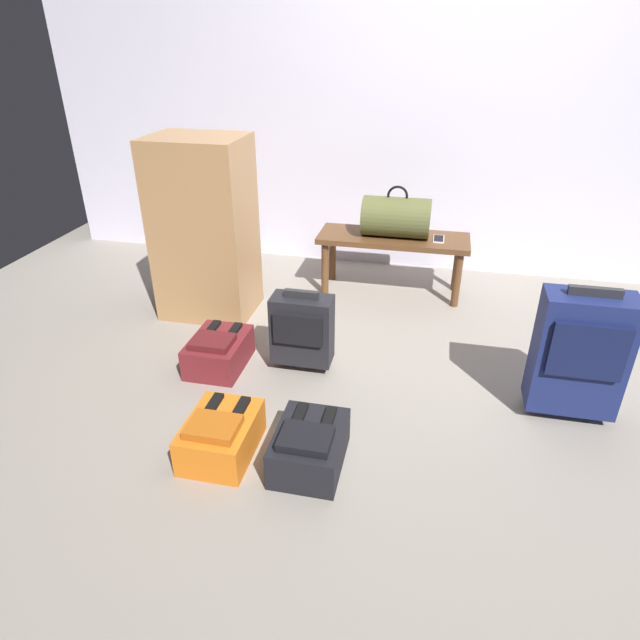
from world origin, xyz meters
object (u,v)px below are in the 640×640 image
object	(u,v)px
suitcase_upright_navy	(580,353)
backpack_dark	(310,446)
duffel_bag_olive	(396,217)
backpack_maroon	(219,351)
cell_phone	(439,239)
backpack_orange	(221,435)
suitcase_small_charcoal	(302,329)
side_cabinet	(205,229)
bench	(393,245)

from	to	relation	value
suitcase_upright_navy	backpack_dark	bearing A→B (deg)	-151.93
suitcase_upright_navy	duffel_bag_olive	bearing A→B (deg)	128.62
duffel_bag_olive	backpack_maroon	distance (m)	1.49
duffel_bag_olive	backpack_dark	xyz separation A→B (m)	(-0.16, -1.79, -0.45)
cell_phone	backpack_orange	distance (m)	2.01
cell_phone	suitcase_small_charcoal	world-z (taller)	suitcase_small_charcoal
backpack_dark	backpack_orange	world-z (taller)	same
duffel_bag_olive	backpack_dark	world-z (taller)	duffel_bag_olive
suitcase_upright_navy	backpack_maroon	world-z (taller)	suitcase_upright_navy
backpack_dark	side_cabinet	xyz separation A→B (m)	(-0.96, 1.27, 0.46)
suitcase_upright_navy	side_cabinet	xyz separation A→B (m)	(-2.07, 0.67, 0.21)
suitcase_small_charcoal	backpack_dark	world-z (taller)	suitcase_small_charcoal
suitcase_small_charcoal	backpack_orange	xyz separation A→B (m)	(-0.18, -0.73, -0.15)
duffel_bag_olive	suitcase_upright_navy	size ratio (longest dim) A/B	0.66
bench	duffel_bag_olive	xyz separation A→B (m)	(0.01, 0.00, 0.20)
bench	backpack_maroon	world-z (taller)	bench
bench	suitcase_upright_navy	distance (m)	1.53
bench	backpack_orange	world-z (taller)	bench
bench	cell_phone	distance (m)	0.30
side_cabinet	bench	bearing A→B (deg)	25.27
duffel_bag_olive	side_cabinet	bearing A→B (deg)	-154.89
bench	duffel_bag_olive	bearing A→B (deg)	0.00
cell_phone	backpack_maroon	size ratio (longest dim) A/B	0.38
backpack_orange	suitcase_upright_navy	bearing A→B (deg)	22.00
suitcase_upright_navy	backpack_dark	size ratio (longest dim) A/B	1.75
bench	side_cabinet	xyz separation A→B (m)	(-1.11, -0.52, 0.20)
backpack_maroon	backpack_dark	bearing A→B (deg)	-44.00
cell_phone	backpack_dark	world-z (taller)	cell_phone
bench	backpack_orange	bearing A→B (deg)	-106.77
backpack_orange	side_cabinet	xyz separation A→B (m)	(-0.57, 1.28, 0.46)
suitcase_small_charcoal	backpack_maroon	distance (m)	0.48
backpack_maroon	bench	bearing A→B (deg)	54.86
backpack_maroon	backpack_orange	distance (m)	0.70
bench	suitcase_small_charcoal	distance (m)	1.14
cell_phone	backpack_dark	xyz separation A→B (m)	(-0.45, -1.78, -0.32)
bench	duffel_bag_olive	size ratio (longest dim) A/B	2.27
cell_phone	backpack_maroon	world-z (taller)	cell_phone
bench	suitcase_upright_navy	size ratio (longest dim) A/B	1.50
bench	backpack_maroon	xyz separation A→B (m)	(-0.81, -1.15, -0.25)
backpack_orange	backpack_maroon	bearing A→B (deg)	112.55
bench	suitcase_small_charcoal	world-z (taller)	suitcase_small_charcoal
backpack_maroon	backpack_orange	bearing A→B (deg)	-67.45
backpack_dark	backpack_maroon	world-z (taller)	same
cell_phone	duffel_bag_olive	bearing A→B (deg)	178.47
side_cabinet	backpack_maroon	bearing A→B (deg)	-64.61
duffel_bag_olive	backpack_maroon	size ratio (longest dim) A/B	1.16
suitcase_small_charcoal	backpack_dark	bearing A→B (deg)	-73.68
cell_phone	suitcase_upright_navy	size ratio (longest dim) A/B	0.22
suitcase_small_charcoal	side_cabinet	xyz separation A→B (m)	(-0.75, 0.55, 0.31)
side_cabinet	backpack_orange	bearing A→B (deg)	-66.03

